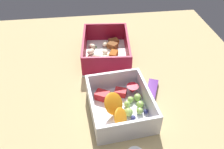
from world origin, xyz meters
TOP-DOWN VIEW (x-y plane):
  - table_surface at (0.00, 0.00)cm, footprint 80.00×80.00cm
  - pasta_container at (-11.52, 0.77)cm, footprint 19.65×14.84cm
  - fruit_bowl at (10.15, 1.74)cm, footprint 16.99×14.57cm
  - candy_bar at (4.88, 10.38)cm, footprint 7.38×4.98cm

SIDE VIEW (x-z plane):
  - table_surface at x=0.00cm, z-range 0.00..2.00cm
  - candy_bar at x=4.88cm, z-range 2.00..3.20cm
  - fruit_bowl at x=10.15cm, z-range 1.22..6.70cm
  - pasta_container at x=-11.52cm, z-range 0.86..7.14cm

